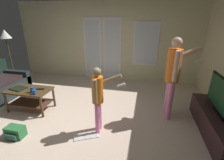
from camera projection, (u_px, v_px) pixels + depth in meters
The scene contains 14 objects.
ground_plane at pixel (73, 122), 3.26m from camera, with size 6.14×5.47×0.02m, color beige.
wall_back_with_doors at pixel (106, 43), 5.25m from camera, with size 6.14×0.09×2.57m.
coffee_table at pixel (30, 95), 3.60m from camera, with size 0.96×0.55×0.51m.
tv_stand at pixel (216, 124), 2.85m from camera, with size 0.48×1.67×0.41m.
flat_screen_tv at pixel (224, 98), 2.66m from camera, with size 0.08×1.21×0.63m.
person_adult at pixel (173, 72), 3.08m from camera, with size 0.70×0.51×1.68m.
person_child at pixel (98, 95), 2.74m from camera, with size 0.56×0.34×1.25m.
floor_lamp at pixel (6, 37), 4.72m from camera, with size 0.34×0.34×1.69m.
backpack at pixel (15, 132), 2.81m from camera, with size 0.32×0.23×0.21m.
loose_keyboard at pixel (86, 137), 2.83m from camera, with size 0.45×0.31×0.02m.
laptop_closed at pixel (19, 88), 3.57m from camera, with size 0.33×0.25×0.02m, color black.
cup_near_edge at pixel (34, 92), 3.30m from camera, with size 0.07×0.07×0.10m, color #20469D.
cup_by_laptop at pixel (32, 90), 3.38m from camera, with size 0.08×0.08×0.12m, color #144599.
tv_remote_black at pixel (40, 89), 3.54m from camera, with size 0.17×0.05×0.02m, color black.
Camera 1 is at (1.36, -2.49, 1.99)m, focal length 25.27 mm.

